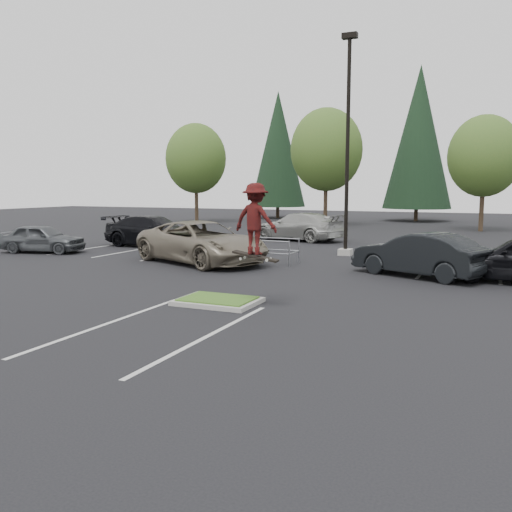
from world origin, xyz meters
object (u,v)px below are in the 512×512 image
at_px(decid_b, 326,152).
at_px(car_r_charc, 419,255).
at_px(skateboarder, 256,219).
at_px(car_l_grey, 42,238).
at_px(light_pole, 347,158).
at_px(conif_b, 419,137).
at_px(car_l_black, 153,231).
at_px(car_l_tan, 201,242).
at_px(cart_corral, 244,246).
at_px(decid_a, 196,161).
at_px(decid_c, 484,159).
at_px(conif_a, 278,149).
at_px(car_far_silver, 299,227).

distance_m(decid_b, car_r_charc, 26.30).
height_order(skateboarder, car_l_grey, skateboarder).
bearing_deg(car_l_grey, light_pole, -83.58).
bearing_deg(skateboarder, conif_b, -81.32).
bearing_deg(car_l_black, car_l_tan, -126.14).
bearing_deg(light_pole, cart_corral, -130.47).
bearing_deg(decid_b, car_l_black, -101.84).
height_order(decid_a, skateboarder, decid_a).
bearing_deg(car_l_grey, decid_b, -30.89).
bearing_deg(conif_b, skateboarder, -88.31).
distance_m(skateboarder, car_l_tan, 9.24).
height_order(skateboarder, car_l_tan, skateboarder).
xyz_separation_m(decid_c, car_l_black, (-15.99, -18.33, -4.42)).
xyz_separation_m(conif_a, skateboarder, (15.20, -40.12, -4.73)).
distance_m(car_l_black, car_far_silver, 8.91).
bearing_deg(car_l_grey, conif_b, -35.18).
distance_m(car_l_tan, car_far_silver, 11.02).
xyz_separation_m(skateboarder, car_r_charc, (3.30, 7.12, -1.57)).
relative_size(skateboarder, car_l_tan, 0.32).
xyz_separation_m(conif_b, car_l_tan, (-4.50, -33.50, -6.96)).
xyz_separation_m(skateboarder, car_l_black, (-11.20, 11.62, -1.54)).
bearing_deg(decid_c, car_r_charc, -93.74).
bearing_deg(car_l_tan, conif_b, 15.93).
height_order(decid_a, car_l_tan, decid_a).
bearing_deg(car_l_tan, car_far_silver, 20.50).
bearing_deg(car_l_tan, decid_b, 27.25).
height_order(conif_a, skateboarder, conif_a).
bearing_deg(conif_a, skateboarder, -69.25).
bearing_deg(decid_a, light_pole, -44.25).
bearing_deg(decid_a, conif_a, 68.09).
relative_size(decid_b, conif_a, 0.74).
xyz_separation_m(conif_b, car_l_grey, (-13.50, -33.50, -7.15)).
relative_size(car_l_tan, car_far_silver, 1.11).
relative_size(conif_a, car_l_black, 2.27).
bearing_deg(conif_b, light_pole, -88.99).
relative_size(light_pole, decid_c, 1.21).
distance_m(decid_a, car_r_charc, 32.56).
bearing_deg(decid_b, skateboarder, -76.77).
bearing_deg(light_pole, car_l_grey, -160.35).
relative_size(decid_a, decid_b, 0.92).
distance_m(conif_b, car_r_charc, 34.53).
bearing_deg(car_r_charc, car_l_black, -82.86).
relative_size(car_r_charc, car_far_silver, 0.84).
height_order(cart_corral, car_l_grey, car_l_grey).
distance_m(skateboarder, car_l_grey, 16.42).
relative_size(conif_b, car_far_silver, 2.51).
relative_size(decid_b, cart_corral, 2.55).
xyz_separation_m(car_l_tan, car_l_black, (-5.50, 4.50, -0.06)).
relative_size(decid_a, car_l_tan, 1.39).
height_order(light_pole, car_l_grey, light_pole).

